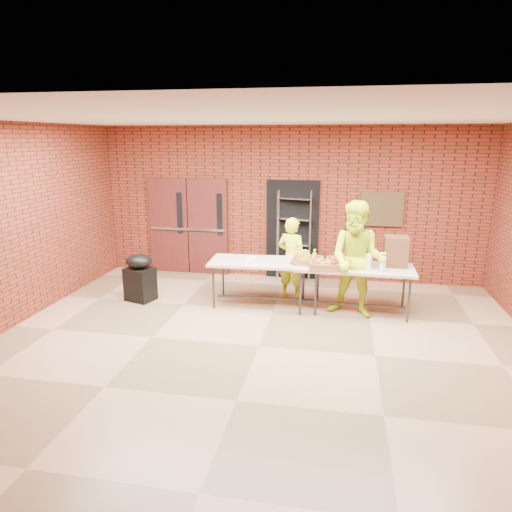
# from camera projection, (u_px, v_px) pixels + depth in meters

# --- Properties ---
(room) EXTENTS (8.08, 7.08, 3.28)m
(room) POSITION_uv_depth(u_px,v_px,m) (259.00, 239.00, 6.24)
(room) COLOR brown
(room) RESTS_ON ground
(double_doors) EXTENTS (1.78, 0.12, 2.10)m
(double_doors) POSITION_uv_depth(u_px,v_px,m) (188.00, 226.00, 10.04)
(double_doors) COLOR #461814
(double_doors) RESTS_ON room
(dark_doorway) EXTENTS (1.10, 0.06, 2.10)m
(dark_doorway) POSITION_uv_depth(u_px,v_px,m) (292.00, 230.00, 9.65)
(dark_doorway) COLOR black
(dark_doorway) RESTS_ON room
(bronze_plaque) EXTENTS (0.85, 0.04, 0.70)m
(bronze_plaque) POSITION_uv_depth(u_px,v_px,m) (382.00, 209.00, 9.20)
(bronze_plaque) COLOR #412E1A
(bronze_plaque) RESTS_ON room
(wire_rack) EXTENTS (0.73, 0.40, 1.90)m
(wire_rack) POSITION_uv_depth(u_px,v_px,m) (294.00, 236.00, 9.54)
(wire_rack) COLOR #A8A8AF
(wire_rack) RESTS_ON room
(table_left) EXTENTS (2.05, 0.93, 0.83)m
(table_left) POSITION_uv_depth(u_px,v_px,m) (267.00, 265.00, 8.09)
(table_left) COLOR tan
(table_left) RESTS_ON room
(table_right) EXTENTS (2.01, 0.87, 0.82)m
(table_right) POSITION_uv_depth(u_px,v_px,m) (354.00, 270.00, 7.79)
(table_right) COLOR tan
(table_right) RESTS_ON room
(basket_bananas) EXTENTS (0.50, 0.39, 0.16)m
(basket_bananas) POSITION_uv_depth(u_px,v_px,m) (308.00, 261.00, 7.88)
(basket_bananas) COLOR #93623B
(basket_bananas) RESTS_ON table_right
(basket_oranges) EXTENTS (0.49, 0.38, 0.15)m
(basket_oranges) POSITION_uv_depth(u_px,v_px,m) (341.00, 262.00, 7.83)
(basket_oranges) COLOR #93623B
(basket_oranges) RESTS_ON table_right
(basket_apples) EXTENTS (0.48, 0.37, 0.15)m
(basket_apples) POSITION_uv_depth(u_px,v_px,m) (324.00, 265.00, 7.63)
(basket_apples) COLOR #93623B
(basket_apples) RESTS_ON table_right
(muffin_tray) EXTENTS (0.36, 0.36, 0.09)m
(muffin_tray) POSITION_uv_depth(u_px,v_px,m) (300.00, 261.00, 7.94)
(muffin_tray) COLOR #165317
(muffin_tray) RESTS_ON table_left
(napkin_box) EXTENTS (0.20, 0.13, 0.07)m
(napkin_box) POSITION_uv_depth(u_px,v_px,m) (250.00, 258.00, 8.12)
(napkin_box) COLOR white
(napkin_box) RESTS_ON table_left
(coffee_dispenser) EXTENTS (0.39, 0.35, 0.52)m
(coffee_dispenser) POSITION_uv_depth(u_px,v_px,m) (395.00, 251.00, 7.75)
(coffee_dispenser) COLOR #59321E
(coffee_dispenser) RESTS_ON table_right
(cup_stack_front) EXTENTS (0.09, 0.09, 0.26)m
(cup_stack_front) POSITION_uv_depth(u_px,v_px,m) (368.00, 261.00, 7.58)
(cup_stack_front) COLOR white
(cup_stack_front) RESTS_ON table_right
(cup_stack_mid) EXTENTS (0.09, 0.09, 0.26)m
(cup_stack_mid) POSITION_uv_depth(u_px,v_px,m) (383.00, 264.00, 7.43)
(cup_stack_mid) COLOR white
(cup_stack_mid) RESTS_ON table_right
(cup_stack_back) EXTENTS (0.07, 0.07, 0.21)m
(cup_stack_back) POSITION_uv_depth(u_px,v_px,m) (371.00, 260.00, 7.76)
(cup_stack_back) COLOR white
(cup_stack_back) RESTS_ON table_right
(covered_grill) EXTENTS (0.58, 0.53, 0.88)m
(covered_grill) POSITION_uv_depth(u_px,v_px,m) (140.00, 277.00, 8.43)
(covered_grill) COLOR black
(covered_grill) RESTS_ON room
(volunteer_woman) EXTENTS (0.66, 0.54, 1.55)m
(volunteer_woman) POSITION_uv_depth(u_px,v_px,m) (292.00, 258.00, 8.46)
(volunteer_woman) COLOR #C4E018
(volunteer_woman) RESTS_ON room
(volunteer_man) EXTENTS (1.11, 0.95, 1.96)m
(volunteer_man) POSITION_uv_depth(u_px,v_px,m) (357.00, 260.00, 7.57)
(volunteer_man) COLOR #C4E018
(volunteer_man) RESTS_ON room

